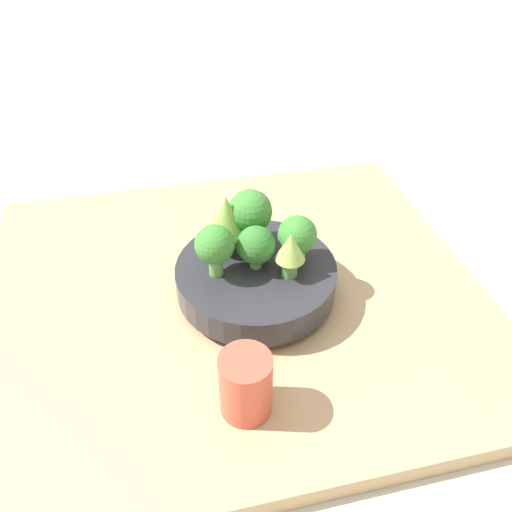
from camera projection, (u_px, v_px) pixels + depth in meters
name	position (u px, v px, depth m)	size (l,w,h in m)	color
ground_plane	(233.00, 303.00, 0.84)	(6.00, 6.00, 0.00)	beige
table	(233.00, 296.00, 0.83)	(0.81, 0.70, 0.03)	tan
bowl	(256.00, 278.00, 0.79)	(0.25, 0.25, 0.06)	#28282D
broccoli_floret_left	(215.00, 246.00, 0.73)	(0.06, 0.06, 0.09)	#6BA34C
romanesco_piece_near	(290.00, 250.00, 0.73)	(0.05, 0.05, 0.08)	#609347
broccoli_floret_center	(256.00, 246.00, 0.75)	(0.06, 0.06, 0.07)	#6BA34C
broccoli_floret_right	(297.00, 237.00, 0.76)	(0.06, 0.06, 0.08)	#7AB256
broccoli_floret_back	(250.00, 213.00, 0.78)	(0.07, 0.07, 0.10)	#6BA34C
romanesco_piece_far	(223.00, 217.00, 0.77)	(0.07, 0.07, 0.10)	#609347
cup	(246.00, 385.00, 0.62)	(0.07, 0.07, 0.09)	#C64C38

